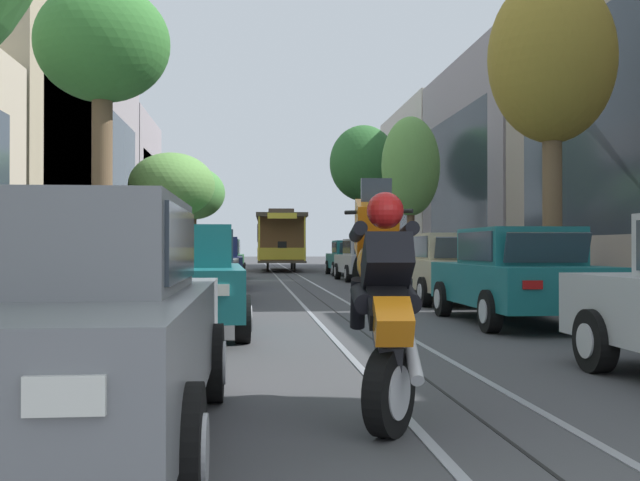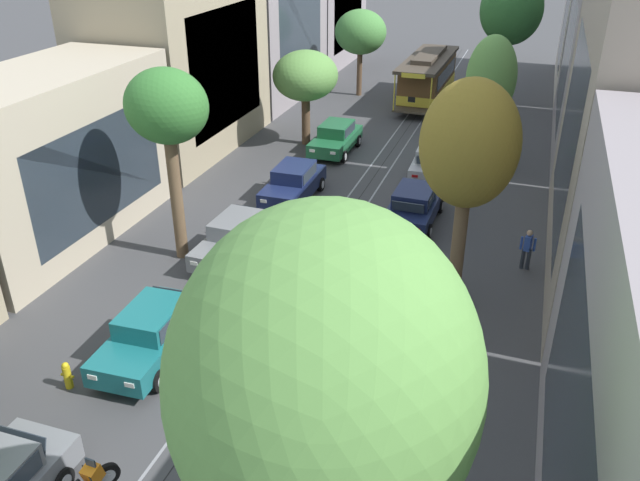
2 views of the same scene
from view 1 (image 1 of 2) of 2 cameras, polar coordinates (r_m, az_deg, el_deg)
The scene contains 25 objects.
ground_plane at distance 24.72m, azimuth -1.48°, elevation -3.46°, with size 160.00×160.00×0.00m, color #424244.
trolley_track_rails at distance 28.27m, azimuth -1.97°, elevation -3.09°, with size 1.14×63.61×0.01m.
building_facade_left at distance 31.59m, azimuth -21.90°, elevation 5.39°, with size 5.77×55.31×10.43m.
building_facade_right at distance 30.98m, azimuth 18.41°, elevation 6.39°, with size 5.65×55.31×10.74m.
parked_car_grey_near_left at distance 5.01m, azimuth -19.25°, elevation -5.78°, with size 2.00×4.36×1.58m.
parked_car_teal_second_left at distance 11.27m, azimuth -10.60°, elevation -2.87°, with size 2.11×4.41×1.58m.
parked_car_grey_mid_left at distance 17.56m, azimuth -9.48°, elevation -2.04°, with size 2.09×4.40×1.58m.
parked_car_navy_fourth_left at distance 23.27m, azimuth -8.15°, elevation -1.67°, with size 2.04×4.38×1.58m.
parked_car_green_fifth_left at distance 29.84m, azimuth -7.63°, elevation -1.42°, with size 2.04×4.38×1.58m.
parked_car_teal_second_right at distance 12.80m, azimuth 14.76°, elevation -2.58°, with size 2.01×4.37×1.58m.
parked_car_beige_mid_right at distance 17.43m, azimuth 9.77°, elevation -2.05°, with size 2.03×4.38×1.58m.
parked_car_navy_fourth_right at distance 22.99m, azimuth 5.89°, elevation -1.69°, with size 2.06×4.39×1.58m.
parked_car_silver_fifth_right at distance 28.33m, azimuth 3.51°, elevation -1.47°, with size 2.08×4.40×1.58m.
parked_car_teal_sixth_right at distance 34.02m, azimuth 2.33°, elevation -1.32°, with size 2.01×4.36×1.58m.
street_tree_kerb_left_second at distance 17.76m, azimuth -16.28°, elevation 13.76°, with size 2.98×2.51×7.12m.
street_tree_kerb_left_mid at distance 30.89m, azimuth -11.25°, elevation 4.09°, with size 3.47×3.78×5.10m.
street_tree_kerb_left_fourth at distance 41.77m, azimuth -9.65°, elevation 3.55°, with size 3.49×3.23×5.73m.
street_tree_kerb_right_second at distance 18.55m, azimuth 17.29°, elevation 12.87°, with size 2.96×2.62×7.62m.
street_tree_kerb_right_mid at distance 30.66m, azimuth 6.94°, elevation 5.57°, with size 2.38×2.17×6.59m.
street_tree_kerb_right_fourth at distance 42.77m, azimuth 3.35°, elevation 5.86°, with size 3.88×3.18×8.23m.
cable_car_trolley at distance 41.28m, azimuth -3.05°, elevation 0.02°, with size 2.76×9.17×3.28m.
motorcycle_with_rider at distance 5.42m, azimuth 4.80°, elevation -3.87°, with size 0.52×1.86×1.80m.
pedestrian_on_left_pavement at distance 22.00m, azimuth 19.16°, elevation -1.49°, with size 0.55×0.40×1.57m.
pedestrian_on_right_pavement at distance 31.64m, azimuth 9.19°, elevation -1.03°, with size 0.55×0.42×1.74m.
fire_hydrant at distance 9.56m, azimuth -20.65°, elevation -5.52°, with size 0.40×0.22×0.84m.
Camera 1 is at (-1.68, -2.39, 1.26)m, focal length 41.90 mm.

